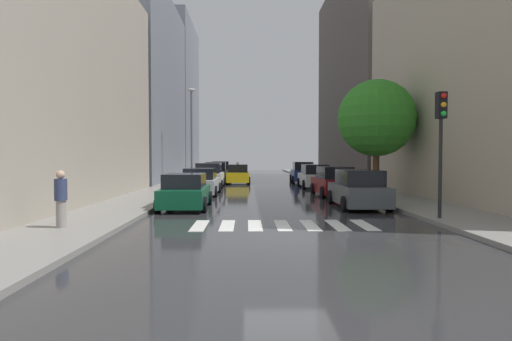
{
  "coord_description": "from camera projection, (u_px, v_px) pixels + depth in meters",
  "views": [
    {
      "loc": [
        -1.16,
        -11.34,
        2.23
      ],
      "look_at": [
        -0.49,
        19.14,
        1.25
      ],
      "focal_mm": 28.89,
      "sensor_mm": 36.0,
      "label": 1
    }
  ],
  "objects": [
    {
      "name": "ground_plane",
      "position": [
        260.0,
        183.0,
        35.41
      ],
      "size": [
        28.0,
        72.0,
        0.04
      ],
      "primitive_type": "cube",
      "color": "#2F2F32"
    },
    {
      "name": "sidewalk_left",
      "position": [
        185.0,
        182.0,
        35.26
      ],
      "size": [
        3.0,
        72.0,
        0.15
      ],
      "primitive_type": "cube",
      "color": "gray",
      "rests_on": "ground"
    },
    {
      "name": "sidewalk_right",
      "position": [
        336.0,
        182.0,
        35.55
      ],
      "size": [
        3.0,
        72.0,
        0.15
      ],
      "primitive_type": "cube",
      "color": "gray",
      "rests_on": "ground"
    },
    {
      "name": "crosswalk_stripes",
      "position": [
        282.0,
        225.0,
        13.45
      ],
      "size": [
        5.85,
        2.2,
        0.01
      ],
      "color": "silver",
      "rests_on": "ground"
    },
    {
      "name": "building_left_near",
      "position": [
        35.0,
        75.0,
        19.11
      ],
      "size": [
        6.0,
        18.91,
        12.13
      ],
      "primitive_type": "cube",
      "color": "#9E9384",
      "rests_on": "ground"
    },
    {
      "name": "building_left_mid",
      "position": [
        139.0,
        90.0,
        37.35
      ],
      "size": [
        6.0,
        16.21,
        16.63
      ],
      "primitive_type": "cube",
      "color": "slate",
      "rests_on": "ground"
    },
    {
      "name": "building_left_far",
      "position": [
        169.0,
        99.0,
        52.18
      ],
      "size": [
        6.0,
        12.82,
        19.15
      ],
      "primitive_type": "cube",
      "color": "slate",
      "rests_on": "ground"
    },
    {
      "name": "building_right_near",
      "position": [
        489.0,
        67.0,
        20.62
      ],
      "size": [
        6.0,
        19.23,
        13.53
      ],
      "primitive_type": "cube",
      "color": "#B2A38C",
      "rests_on": "ground"
    },
    {
      "name": "building_right_mid",
      "position": [
        366.0,
        78.0,
        41.81
      ],
      "size": [
        6.0,
        21.51,
        20.66
      ],
      "primitive_type": "cube",
      "color": "#564C47",
      "rests_on": "ground"
    },
    {
      "name": "parked_car_left_nearest",
      "position": [
        185.0,
        192.0,
        17.81
      ],
      "size": [
        2.08,
        4.04,
        1.53
      ],
      "rotation": [
        0.0,
        0.0,
        1.58
      ],
      "color": "#0C4C2D",
      "rests_on": "ground"
    },
    {
      "name": "parked_car_left_second",
      "position": [
        201.0,
        182.0,
        24.31
      ],
      "size": [
        2.17,
        4.46,
        1.59
      ],
      "rotation": [
        0.0,
        0.0,
        1.56
      ],
      "color": "#B2B7BF",
      "rests_on": "ground"
    },
    {
      "name": "parked_car_left_third",
      "position": [
        209.0,
        176.0,
        30.18
      ],
      "size": [
        2.18,
        4.08,
        1.81
      ],
      "rotation": [
        0.0,
        0.0,
        1.56
      ],
      "color": "silver",
      "rests_on": "ground"
    },
    {
      "name": "parked_car_left_fourth",
      "position": [
        216.0,
        173.0,
        35.46
      ],
      "size": [
        2.17,
        4.1,
        1.82
      ],
      "rotation": [
        0.0,
        0.0,
        1.59
      ],
      "color": "#474C51",
      "rests_on": "ground"
    },
    {
      "name": "parked_car_left_fifth",
      "position": [
        221.0,
        171.0,
        41.04
      ],
      "size": [
        2.1,
        4.52,
        1.82
      ],
      "rotation": [
        0.0,
        0.0,
        1.59
      ],
      "color": "#0C4C2D",
      "rests_on": "ground"
    },
    {
      "name": "parked_car_right_nearest",
      "position": [
        358.0,
        190.0,
        18.27
      ],
      "size": [
        2.1,
        4.45,
        1.68
      ],
      "rotation": [
        0.0,
        0.0,
        1.56
      ],
      "color": "#474C51",
      "rests_on": "ground"
    },
    {
      "name": "parked_car_right_second",
      "position": [
        334.0,
        182.0,
        23.74
      ],
      "size": [
        2.25,
        4.17,
        1.69
      ],
      "rotation": [
        0.0,
        0.0,
        1.61
      ],
      "color": "maroon",
      "rests_on": "ground"
    },
    {
      "name": "parked_car_right_third",
      "position": [
        314.0,
        177.0,
        30.18
      ],
      "size": [
        2.12,
        4.15,
        1.71
      ],
      "rotation": [
        0.0,
        0.0,
        1.58
      ],
      "color": "silver",
      "rests_on": "ground"
    },
    {
      "name": "parked_car_right_fourth",
      "position": [
        302.0,
        173.0,
        36.5
      ],
      "size": [
        2.15,
        4.56,
        1.82
      ],
      "rotation": [
        0.0,
        0.0,
        1.54
      ],
      "color": "navy",
      "rests_on": "ground"
    },
    {
      "name": "taxi_midroad",
      "position": [
        238.0,
        174.0,
        34.99
      ],
      "size": [
        2.17,
        4.58,
        1.81
      ],
      "rotation": [
        0.0,
        0.0,
        1.6
      ],
      "color": "yellow",
      "rests_on": "ground"
    },
    {
      "name": "pedestrian_foreground",
      "position": [
        61.0,
        198.0,
        12.15
      ],
      "size": [
        0.36,
        0.36,
        1.7
      ],
      "rotation": [
        0.0,
        0.0,
        0.72
      ],
      "color": "gray",
      "rests_on": "sidewalk_left"
    },
    {
      "name": "street_tree_right",
      "position": [
        376.0,
        118.0,
        22.42
      ],
      "size": [
        4.18,
        4.18,
        6.31
      ],
      "color": "#513823",
      "rests_on": "sidewalk_right"
    },
    {
      "name": "traffic_light_right_corner",
      "position": [
        441.0,
        126.0,
        13.99
      ],
      "size": [
        0.3,
        0.42,
        4.3
      ],
      "color": "black",
      "rests_on": "sidewalk_right"
    },
    {
      "name": "lamp_post_left",
      "position": [
        192.0,
        129.0,
        32.56
      ],
      "size": [
        0.6,
        0.28,
        7.52
      ],
      "color": "#595B60",
      "rests_on": "sidewalk_left"
    }
  ]
}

